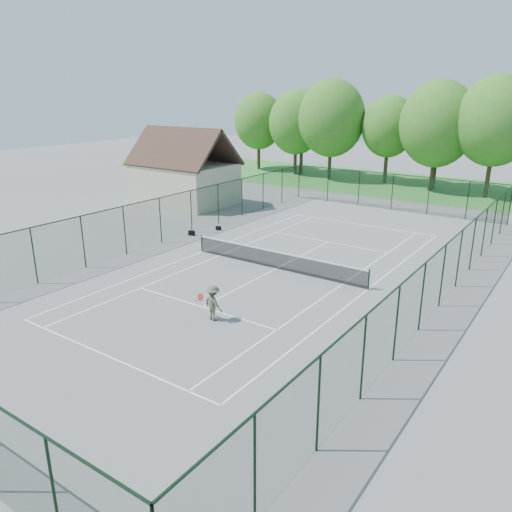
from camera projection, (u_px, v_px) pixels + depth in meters
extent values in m
plane|color=slate|center=(276.00, 269.00, 28.13)|extent=(140.00, 140.00, 0.00)
cube|color=#3A8734|center=(432.00, 188.00, 51.52)|extent=(80.00, 16.00, 0.01)
cube|color=white|center=(361.00, 225.00, 37.40)|extent=(10.97, 0.08, 0.01)
cube|color=white|center=(107.00, 356.00, 18.87)|extent=(10.97, 0.08, 0.01)
cube|color=white|center=(328.00, 242.00, 33.12)|extent=(8.23, 0.08, 0.01)
cube|color=white|center=(202.00, 307.00, 23.14)|extent=(8.23, 0.08, 0.01)
cube|color=white|center=(368.00, 290.00, 25.16)|extent=(0.08, 23.77, 0.01)
cube|color=white|center=(202.00, 252.00, 31.10)|extent=(0.08, 23.77, 0.01)
cube|color=white|center=(343.00, 284.00, 25.90)|extent=(0.08, 23.77, 0.01)
cube|color=white|center=(219.00, 256.00, 30.36)|extent=(0.08, 23.77, 0.01)
cube|color=white|center=(276.00, 269.00, 28.13)|extent=(0.08, 12.80, 0.01)
cylinder|color=black|center=(202.00, 243.00, 30.94)|extent=(0.08, 0.08, 1.10)
cylinder|color=black|center=(369.00, 280.00, 24.98)|extent=(0.08, 0.08, 1.10)
cube|color=black|center=(276.00, 260.00, 27.98)|extent=(11.00, 0.02, 0.96)
cube|color=white|center=(276.00, 252.00, 27.82)|extent=(11.00, 0.05, 0.07)
cube|color=#17321C|center=(392.00, 192.00, 41.69)|extent=(18.00, 0.02, 3.00)
cube|color=#17321C|center=(442.00, 276.00, 22.79)|extent=(0.02, 36.00, 3.00)
cube|color=#17321C|center=(160.00, 220.00, 32.54)|extent=(0.02, 36.00, 3.00)
cube|color=black|center=(394.00, 174.00, 41.22)|extent=(18.00, 0.05, 0.05)
cube|color=black|center=(446.00, 245.00, 22.32)|extent=(0.05, 36.00, 0.05)
cube|color=black|center=(159.00, 198.00, 32.07)|extent=(0.05, 36.00, 0.05)
cube|color=beige|center=(185.00, 184.00, 44.05)|extent=(8.00, 6.00, 3.50)
cube|color=#432F23|center=(195.00, 145.00, 44.19)|extent=(8.60, 3.27, 3.27)
cube|color=#432F23|center=(171.00, 148.00, 41.85)|extent=(8.60, 3.27, 3.27)
cylinder|color=#3F311F|center=(295.00, 156.00, 59.80)|extent=(0.40, 0.40, 4.20)
ellipsoid|color=#428227|center=(296.00, 123.00, 58.57)|extent=(6.40, 6.40, 7.40)
cylinder|color=#3F311F|center=(435.00, 168.00, 50.86)|extent=(0.40, 0.40, 4.20)
ellipsoid|color=#428227|center=(439.00, 128.00, 49.63)|extent=(6.40, 6.40, 7.40)
cube|color=black|center=(192.00, 233.00, 34.59)|extent=(0.46, 0.33, 0.33)
cube|color=black|center=(218.00, 228.00, 35.93)|extent=(0.37, 0.24, 0.28)
imported|color=#4F563D|center=(213.00, 303.00, 21.60)|extent=(1.13, 0.79, 1.60)
sphere|color=#CAE23A|center=(234.00, 301.00, 21.41)|extent=(0.07, 0.07, 0.07)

